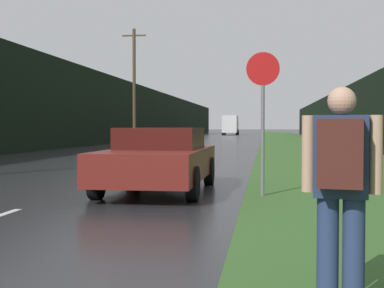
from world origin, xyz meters
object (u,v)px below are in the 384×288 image
object	(u,v)px
stop_sign	(263,109)
car_passing_near	(160,159)
hitchhiker_with_backpack	(341,183)
delivery_truck	(231,125)

from	to	relation	value
stop_sign	car_passing_near	xyz separation A→B (m)	(-2.15, 0.61, -1.00)
stop_sign	hitchhiker_with_backpack	distance (m)	6.51
stop_sign	hitchhiker_with_backpack	size ratio (longest dim) A/B	1.70
car_passing_near	delivery_truck	bearing A→B (deg)	-87.42
car_passing_near	delivery_truck	world-z (taller)	delivery_truck
stop_sign	car_passing_near	distance (m)	2.45
stop_sign	car_passing_near	world-z (taller)	stop_sign
hitchhiker_with_backpack	stop_sign	bearing A→B (deg)	105.17
car_passing_near	delivery_truck	distance (m)	80.43
stop_sign	delivery_truck	distance (m)	81.16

